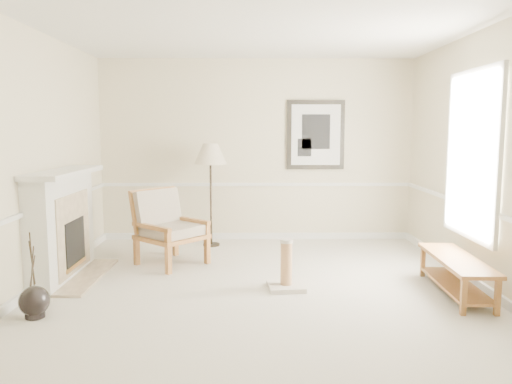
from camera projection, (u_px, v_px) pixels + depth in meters
ground at (259, 293)px, 5.48m from camera, size 5.50×5.50×0.00m
room at (272, 122)px, 5.32m from camera, size 5.04×5.54×2.92m
fireplace at (63, 226)px, 5.97m from camera, size 0.64×1.64×1.31m
floor_vase at (34, 302)px, 4.74m from camera, size 0.29×0.29×0.84m
armchair at (166, 224)px, 6.66m from camera, size 1.09×1.09×0.99m
floor_lamp at (210, 157)px, 7.56m from camera, size 0.51×0.51×1.58m
bench at (456, 270)px, 5.42m from camera, size 0.48×1.43×0.40m
scratching_post at (286, 273)px, 5.61m from camera, size 0.44×0.44×0.57m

